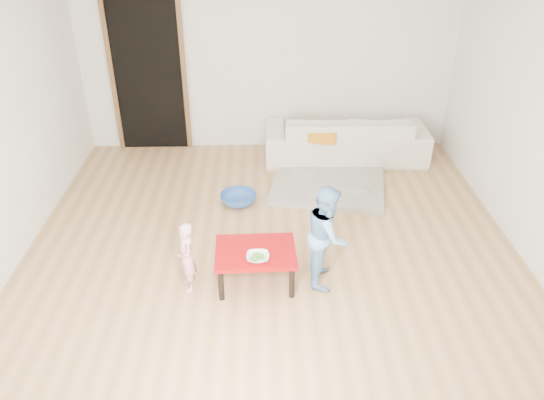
{
  "coord_description": "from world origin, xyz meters",
  "views": [
    {
      "loc": [
        -0.09,
        -4.52,
        3.17
      ],
      "look_at": [
        0.0,
        -0.2,
        0.65
      ],
      "focal_mm": 35.0,
      "sensor_mm": 36.0,
      "label": 1
    }
  ],
  "objects_px": {
    "red_table": "(256,266)",
    "child_blue": "(327,235)",
    "bowl": "(258,257)",
    "sofa": "(345,136)",
    "basin": "(238,199)",
    "child_pink": "(186,257)"
  },
  "relations": [
    {
      "from": "red_table",
      "to": "child_blue",
      "type": "height_order",
      "value": "child_blue"
    },
    {
      "from": "bowl",
      "to": "sofa",
      "type": "bearing_deg",
      "value": 67.32
    },
    {
      "from": "sofa",
      "to": "basin",
      "type": "distance_m",
      "value": 1.88
    },
    {
      "from": "bowl",
      "to": "basin",
      "type": "xyz_separation_m",
      "value": [
        -0.24,
        1.59,
        -0.32
      ]
    },
    {
      "from": "bowl",
      "to": "child_pink",
      "type": "height_order",
      "value": "child_pink"
    },
    {
      "from": "red_table",
      "to": "child_blue",
      "type": "relative_size",
      "value": 0.74
    },
    {
      "from": "red_table",
      "to": "basin",
      "type": "xyz_separation_m",
      "value": [
        -0.21,
        1.44,
        -0.12
      ]
    },
    {
      "from": "bowl",
      "to": "red_table",
      "type": "bearing_deg",
      "value": 98.7
    },
    {
      "from": "sofa",
      "to": "bowl",
      "type": "relative_size",
      "value": 10.65
    },
    {
      "from": "child_pink",
      "to": "basin",
      "type": "height_order",
      "value": "child_pink"
    },
    {
      "from": "bowl",
      "to": "child_blue",
      "type": "height_order",
      "value": "child_blue"
    },
    {
      "from": "bowl",
      "to": "child_blue",
      "type": "relative_size",
      "value": 0.21
    },
    {
      "from": "bowl",
      "to": "child_pink",
      "type": "relative_size",
      "value": 0.3
    },
    {
      "from": "sofa",
      "to": "child_blue",
      "type": "xyz_separation_m",
      "value": [
        -0.54,
        -2.62,
        0.18
      ]
    },
    {
      "from": "child_pink",
      "to": "child_blue",
      "type": "distance_m",
      "value": 1.28
    },
    {
      "from": "red_table",
      "to": "child_pink",
      "type": "height_order",
      "value": "child_pink"
    },
    {
      "from": "red_table",
      "to": "bowl",
      "type": "relative_size",
      "value": 3.6
    },
    {
      "from": "bowl",
      "to": "child_pink",
      "type": "xyz_separation_m",
      "value": [
        -0.64,
        0.08,
        -0.05
      ]
    },
    {
      "from": "child_pink",
      "to": "basin",
      "type": "distance_m",
      "value": 1.58
    },
    {
      "from": "bowl",
      "to": "basin",
      "type": "bearing_deg",
      "value": 98.49
    },
    {
      "from": "child_blue",
      "to": "basin",
      "type": "distance_m",
      "value": 1.7
    },
    {
      "from": "child_blue",
      "to": "basin",
      "type": "relative_size",
      "value": 2.35
    }
  ]
}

